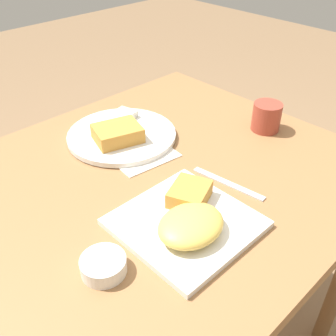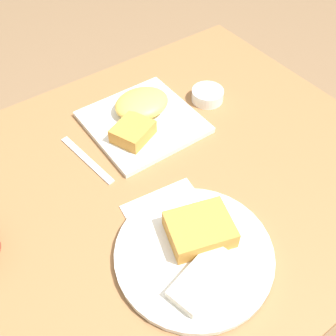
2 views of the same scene
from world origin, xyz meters
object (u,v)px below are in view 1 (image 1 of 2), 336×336
plate_oval_far (120,133)px  butter_knife (228,183)px  sauce_ramekin (103,265)px  plate_square_near (188,220)px  coffee_mug (267,117)px

plate_oval_far → butter_knife: bearing=-80.8°
plate_oval_far → sauce_ramekin: plate_oval_far is taller
plate_square_near → coffee_mug: size_ratio=3.18×
plate_oval_far → sauce_ramekin: 0.46m
plate_square_near → plate_oval_far: bearing=72.3°
sauce_ramekin → butter_knife: bearing=1.2°
plate_square_near → sauce_ramekin: size_ratio=3.06×
coffee_mug → sauce_ramekin: bearing=-171.3°
coffee_mug → butter_knife: bearing=-162.0°
plate_oval_far → coffee_mug: (0.33, -0.25, 0.02)m
plate_square_near → sauce_ramekin: 0.19m
plate_square_near → plate_oval_far: (0.12, 0.37, -0.00)m
butter_knife → coffee_mug: coffee_mug is taller
plate_square_near → plate_oval_far: plate_square_near is taller
plate_square_near → butter_knife: 0.18m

